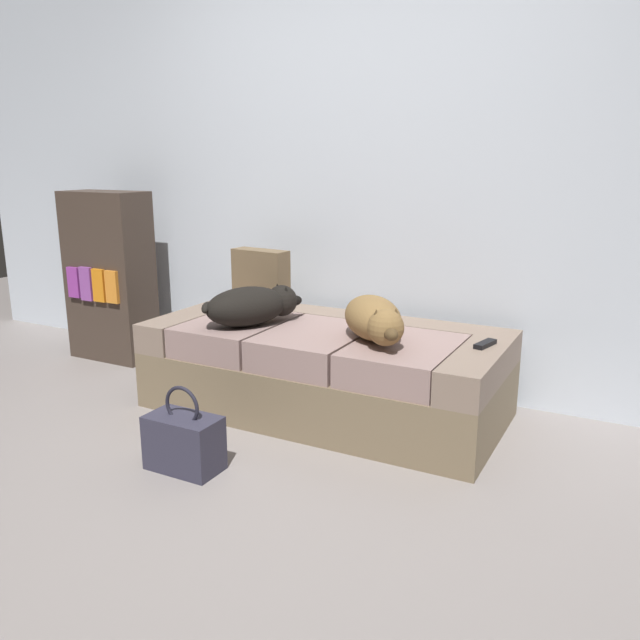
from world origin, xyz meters
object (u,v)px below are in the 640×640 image
couch (325,369)px  bookshelf (110,276)px  handbag (184,442)px  dog_dark (253,305)px  tv_remote (485,344)px  dog_tan (375,319)px  throw_pillow (261,279)px

couch → bookshelf: size_ratio=1.67×
handbag → bookshelf: bearing=144.2°
dog_dark → bookshelf: bookshelf is taller
tv_remote → dog_tan: bearing=-150.8°
couch → dog_tan: (0.32, -0.10, 0.33)m
tv_remote → throw_pillow: bearing=-174.4°
dog_dark → dog_tan: 0.68m
dog_dark → throw_pillow: bearing=116.6°
couch → handbag: bearing=-104.4°
dog_tan → throw_pillow: bearing=159.3°
tv_remote → bookshelf: bearing=-170.0°
dog_dark → dog_tan: bearing=2.1°
dog_tan → throw_pillow: (-0.85, 0.32, 0.07)m
dog_dark → handbag: dog_dark is taller
dog_dark → bookshelf: bearing=166.9°
throw_pillow → handbag: bearing=-74.3°
dog_dark → throw_pillow: 0.39m
couch → tv_remote: bearing=2.9°
dog_tan → tv_remote: bearing=16.0°
dog_dark → throw_pillow: throw_pillow is taller
tv_remote → couch: bearing=-163.8°
tv_remote → handbag: 1.43m
couch → throw_pillow: throw_pillow is taller
throw_pillow → dog_tan: bearing=-20.7°
throw_pillow → handbag: (0.31, -1.10, -0.50)m
dog_dark → bookshelf: 1.36m
couch → handbag: 0.91m
tv_remote → throw_pillow: (-1.35, 0.18, 0.16)m
dog_dark → tv_remote: bearing=8.1°
couch → dog_tan: dog_tan is taller
handbag → bookshelf: bookshelf is taller
couch → dog_tan: bearing=-17.2°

